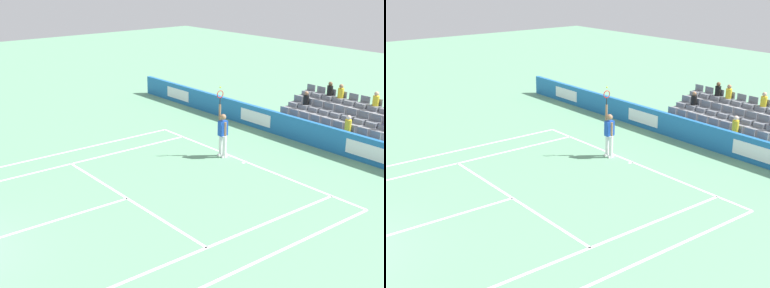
% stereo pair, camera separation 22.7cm
% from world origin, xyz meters
% --- Properties ---
extents(line_baseline, '(10.97, 0.10, 0.01)m').
position_xyz_m(line_baseline, '(0.00, -11.89, 0.00)').
color(line_baseline, white).
rests_on(line_baseline, ground).
extents(line_service, '(8.23, 0.10, 0.01)m').
position_xyz_m(line_service, '(0.00, -6.40, 0.00)').
color(line_service, white).
rests_on(line_service, ground).
extents(line_centre_service, '(0.10, 6.40, 0.01)m').
position_xyz_m(line_centre_service, '(0.00, -3.20, 0.00)').
color(line_centre_service, white).
rests_on(line_centre_service, ground).
extents(line_singles_sideline_left, '(0.10, 11.89, 0.01)m').
position_xyz_m(line_singles_sideline_left, '(4.12, -5.95, 0.00)').
color(line_singles_sideline_left, white).
rests_on(line_singles_sideline_left, ground).
extents(line_singles_sideline_right, '(0.10, 11.89, 0.01)m').
position_xyz_m(line_singles_sideline_right, '(-4.12, -5.95, 0.00)').
color(line_singles_sideline_right, white).
rests_on(line_singles_sideline_right, ground).
extents(line_doubles_sideline_left, '(0.10, 11.89, 0.01)m').
position_xyz_m(line_doubles_sideline_left, '(5.49, -5.95, 0.00)').
color(line_doubles_sideline_left, white).
rests_on(line_doubles_sideline_left, ground).
extents(line_doubles_sideline_right, '(0.10, 11.89, 0.01)m').
position_xyz_m(line_doubles_sideline_right, '(-5.49, -5.95, 0.00)').
color(line_doubles_sideline_right, white).
rests_on(line_doubles_sideline_right, ground).
extents(line_centre_mark, '(0.10, 0.20, 0.01)m').
position_xyz_m(line_centre_mark, '(0.00, -11.79, 0.00)').
color(line_centre_mark, white).
rests_on(line_centre_mark, ground).
extents(sponsor_barrier, '(24.35, 0.22, 1.03)m').
position_xyz_m(sponsor_barrier, '(0.00, -15.52, 0.52)').
color(sponsor_barrier, '#1E66AD').
rests_on(sponsor_barrier, ground).
extents(tennis_player, '(0.53, 0.38, 2.85)m').
position_xyz_m(tennis_player, '(1.07, -11.58, 0.99)').
color(tennis_player, white).
rests_on(tennis_player, ground).
extents(stadium_stand, '(5.58, 2.85, 2.13)m').
position_xyz_m(stadium_stand, '(-0.00, -17.84, 0.55)').
color(stadium_stand, gray).
rests_on(stadium_stand, ground).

